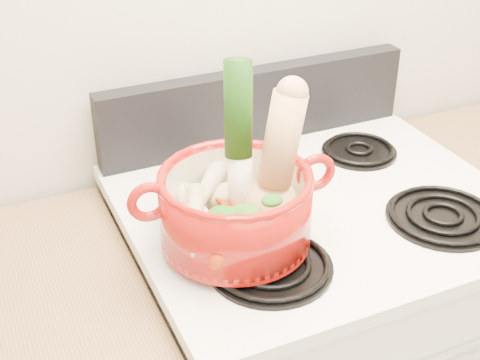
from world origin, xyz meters
name	(u,v)px	position (x,y,z in m)	size (l,w,h in m)	color
cooktop	(318,207)	(0.00, 1.40, 0.93)	(0.78, 0.67, 0.03)	white
control_backsplash	(256,106)	(0.00, 1.70, 1.04)	(0.76, 0.05, 0.18)	black
burner_front_left	(270,265)	(-0.19, 1.24, 0.96)	(0.22, 0.22, 0.02)	black
burner_front_right	(443,215)	(0.19, 1.24, 0.96)	(0.22, 0.22, 0.02)	black
burner_back_left	(207,185)	(-0.19, 1.54, 0.96)	(0.17, 0.17, 0.02)	black
burner_back_right	(359,150)	(0.19, 1.54, 0.96)	(0.17, 0.17, 0.02)	black
dutch_oven	(235,208)	(-0.22, 1.32, 1.04)	(0.27, 0.27, 0.14)	#940F09
pot_handle_left	(149,202)	(-0.37, 1.34, 1.08)	(0.08, 0.08, 0.02)	#940F09
pot_handle_right	(316,172)	(-0.07, 1.31, 1.08)	(0.08, 0.08, 0.02)	#940F09
squash	(272,163)	(-0.16, 1.31, 1.12)	(0.11, 0.11, 0.26)	tan
leek	(240,143)	(-0.20, 1.34, 1.15)	(0.05, 0.05, 0.32)	white
ginger	(226,196)	(-0.21, 1.40, 1.02)	(0.08, 0.06, 0.04)	tan
parsnip_0	(197,211)	(-0.28, 1.37, 1.02)	(0.05, 0.05, 0.24)	beige
parsnip_1	(197,223)	(-0.29, 1.33, 1.02)	(0.04, 0.04, 0.19)	beige
parsnip_2	(192,198)	(-0.28, 1.39, 1.03)	(0.04, 0.04, 0.18)	#F0E7C3
parsnip_3	(195,220)	(-0.30, 1.32, 1.04)	(0.04, 0.04, 0.17)	beige
parsnip_4	(204,193)	(-0.26, 1.39, 1.04)	(0.04, 0.04, 0.22)	beige
carrot_0	(233,235)	(-0.24, 1.28, 1.01)	(0.03, 0.03, 0.15)	#BA4809
carrot_1	(217,237)	(-0.28, 1.28, 1.02)	(0.03, 0.03, 0.14)	#D03B0A
carrot_2	(243,220)	(-0.22, 1.30, 1.02)	(0.03, 0.03, 0.15)	#C64009
carrot_3	(237,222)	(-0.23, 1.29, 1.03)	(0.03, 0.03, 0.15)	#C33409
carrot_4	(226,227)	(-0.26, 1.28, 1.03)	(0.03, 0.03, 0.14)	#CC420A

